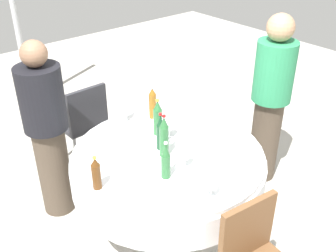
# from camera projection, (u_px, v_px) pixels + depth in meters

# --- Properties ---
(ground_plane) EXTENTS (10.00, 10.00, 0.00)m
(ground_plane) POSITION_uv_depth(u_px,v_px,m) (168.00, 227.00, 3.30)
(ground_plane) COLOR #B7B2A8
(dining_table) EXTENTS (1.44, 1.44, 0.74)m
(dining_table) POSITION_uv_depth(u_px,v_px,m) (168.00, 169.00, 3.01)
(dining_table) COLOR white
(dining_table) RESTS_ON ground_plane
(bottle_amber_east) EXTENTS (0.06, 0.06, 0.28)m
(bottle_amber_east) POSITION_uv_depth(u_px,v_px,m) (153.00, 103.00, 3.33)
(bottle_amber_east) COLOR #8C5619
(bottle_amber_east) RESTS_ON dining_table
(bottle_green_rear) EXTENTS (0.07, 0.07, 0.33)m
(bottle_green_rear) POSITION_uv_depth(u_px,v_px,m) (164.00, 137.00, 2.83)
(bottle_green_rear) COLOR #2D6B38
(bottle_green_rear) RESTS_ON dining_table
(bottle_brown_far) EXTENTS (0.06, 0.06, 0.24)m
(bottle_brown_far) POSITION_uv_depth(u_px,v_px,m) (96.00, 174.00, 2.52)
(bottle_brown_far) COLOR #593314
(bottle_brown_far) RESTS_ON dining_table
(bottle_clear_near) EXTENTS (0.06, 0.06, 0.29)m
(bottle_clear_near) POSITION_uv_depth(u_px,v_px,m) (123.00, 107.00, 3.26)
(bottle_clear_near) COLOR silver
(bottle_clear_near) RESTS_ON dining_table
(bottle_green_right) EXTENTS (0.07, 0.07, 0.30)m
(bottle_green_right) POSITION_uv_depth(u_px,v_px,m) (158.00, 118.00, 3.09)
(bottle_green_right) COLOR #2D6B38
(bottle_green_right) RESTS_ON dining_table
(bottle_green_inner) EXTENTS (0.06, 0.06, 0.27)m
(bottle_green_inner) POSITION_uv_depth(u_px,v_px,m) (166.00, 161.00, 2.62)
(bottle_green_inner) COLOR #2D6B38
(bottle_green_inner) RESTS_ON dining_table
(bottle_dark_green_left) EXTENTS (0.06, 0.06, 0.29)m
(bottle_dark_green_left) POSITION_uv_depth(u_px,v_px,m) (161.00, 133.00, 2.91)
(bottle_dark_green_left) COLOR #194728
(bottle_dark_green_left) RESTS_ON dining_table
(wine_glass_near) EXTENTS (0.07, 0.07, 0.15)m
(wine_glass_near) POSITION_uv_depth(u_px,v_px,m) (169.00, 125.00, 3.06)
(wine_glass_near) COLOR white
(wine_glass_near) RESTS_ON dining_table
(wine_glass_right) EXTENTS (0.07, 0.07, 0.13)m
(wine_glass_right) POSITION_uv_depth(u_px,v_px,m) (212.00, 184.00, 2.47)
(wine_glass_right) COLOR white
(wine_glass_right) RESTS_ON dining_table
(wine_glass_inner) EXTENTS (0.06, 0.06, 0.15)m
(wine_glass_inner) POSITION_uv_depth(u_px,v_px,m) (185.00, 154.00, 2.73)
(wine_glass_inner) COLOR white
(wine_glass_inner) RESTS_ON dining_table
(plate_west) EXTENTS (0.22, 0.22, 0.02)m
(plate_west) POSITION_uv_depth(u_px,v_px,m) (218.00, 152.00, 2.92)
(plate_west) COLOR white
(plate_west) RESTS_ON dining_table
(plate_outer) EXTENTS (0.21, 0.21, 0.02)m
(plate_outer) POSITION_uv_depth(u_px,v_px,m) (95.00, 157.00, 2.87)
(plate_outer) COLOR white
(plate_outer) RESTS_ON dining_table
(spoon_rear) EXTENTS (0.17, 0.08, 0.00)m
(spoon_rear) POSITION_uv_depth(u_px,v_px,m) (219.00, 175.00, 2.69)
(spoon_rear) COLOR silver
(spoon_rear) RESTS_ON dining_table
(fork_far) EXTENTS (0.11, 0.16, 0.00)m
(fork_far) POSITION_uv_depth(u_px,v_px,m) (142.00, 140.00, 3.07)
(fork_far) COLOR silver
(fork_far) RESTS_ON dining_table
(folded_napkin) EXTENTS (0.15, 0.15, 0.02)m
(folded_napkin) POSITION_uv_depth(u_px,v_px,m) (207.00, 127.00, 3.23)
(folded_napkin) COLOR white
(folded_napkin) RESTS_ON dining_table
(person_east) EXTENTS (0.34, 0.34, 1.50)m
(person_east) POSITION_uv_depth(u_px,v_px,m) (47.00, 130.00, 3.13)
(person_east) COLOR #4C3F33
(person_east) RESTS_ON ground_plane
(person_rear) EXTENTS (0.34, 0.34, 1.57)m
(person_rear) POSITION_uv_depth(u_px,v_px,m) (271.00, 98.00, 3.52)
(person_rear) COLOR #4C3F33
(person_rear) RESTS_ON ground_plane
(chair_left) EXTENTS (0.41, 0.41, 0.87)m
(chair_left) POSITION_uv_depth(u_px,v_px,m) (84.00, 119.00, 3.82)
(chair_left) COLOR #2D2D33
(chair_left) RESTS_ON ground_plane
(tent_pole_secondary) EXTENTS (0.07, 0.07, 2.50)m
(tent_pole_secondary) POSITION_uv_depth(u_px,v_px,m) (13.00, 5.00, 4.68)
(tent_pole_secondary) COLOR #B2B5B7
(tent_pole_secondary) RESTS_ON ground_plane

